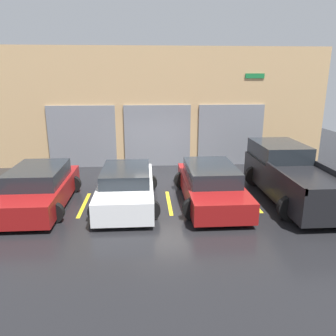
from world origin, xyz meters
TOP-DOWN VIEW (x-y plane):
  - ground_plane at (0.00, 0.00)m, footprint 28.00×28.00m
  - shophouse_building at (-0.01, 3.29)m, footprint 15.75×0.68m
  - pickup_truck at (4.33, -1.64)m, footprint 2.40×5.33m
  - sedan_white at (-1.44, -1.89)m, footprint 2.18×4.24m
  - sedan_side at (-4.33, -1.89)m, footprint 2.23×4.28m
  - van_right at (1.44, -1.89)m, footprint 2.28×4.56m
  - parking_stripe_left at (-2.89, -1.92)m, footprint 0.12×2.20m
  - parking_stripe_centre at (0.00, -1.92)m, footprint 0.12×2.20m
  - parking_stripe_right at (2.89, -1.92)m, footprint 0.12×2.20m
  - parking_stripe_far_right at (5.78, -1.92)m, footprint 0.12×2.20m

SIDE VIEW (x-z plane):
  - ground_plane at x=0.00m, z-range 0.00..0.00m
  - parking_stripe_left at x=-2.89m, z-range 0.00..0.01m
  - parking_stripe_centre at x=0.00m, z-range 0.00..0.01m
  - parking_stripe_right at x=2.89m, z-range 0.00..0.01m
  - parking_stripe_far_right at x=5.78m, z-range 0.00..0.01m
  - sedan_white at x=-1.44m, z-range -0.03..1.22m
  - van_right at x=1.44m, z-range -0.03..1.25m
  - sedan_side at x=-4.33m, z-range -0.04..1.28m
  - pickup_truck at x=4.33m, z-range -0.05..1.69m
  - shophouse_building at x=-0.01m, z-range -0.05..5.46m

